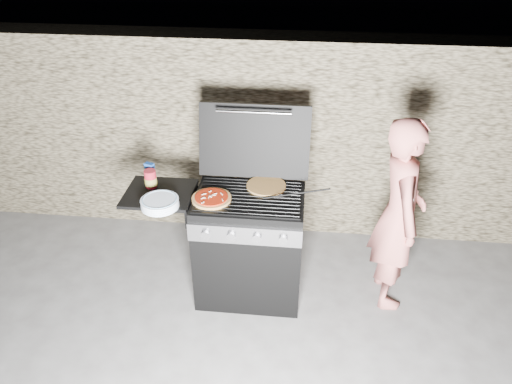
# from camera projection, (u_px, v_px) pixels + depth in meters

# --- Properties ---
(ground) EXTENTS (50.00, 50.00, 0.00)m
(ground) POSITION_uv_depth(u_px,v_px,m) (250.00, 290.00, 4.09)
(ground) COLOR #4C4948
(stone_wall) EXTENTS (8.00, 0.35, 1.80)m
(stone_wall) POSITION_uv_depth(u_px,v_px,m) (263.00, 136.00, 4.51)
(stone_wall) COLOR gray
(stone_wall) RESTS_ON ground
(gas_grill) EXTENTS (1.34, 0.79, 0.91)m
(gas_grill) POSITION_uv_depth(u_px,v_px,m) (218.00, 244.00, 3.87)
(gas_grill) COLOR black
(gas_grill) RESTS_ON ground
(pizza_topped) EXTENTS (0.31, 0.31, 0.03)m
(pizza_topped) POSITION_uv_depth(u_px,v_px,m) (212.00, 198.00, 3.56)
(pizza_topped) COLOR #BA8936
(pizza_topped) RESTS_ON gas_grill
(pizza_plain) EXTENTS (0.37, 0.37, 0.02)m
(pizza_plain) POSITION_uv_depth(u_px,v_px,m) (266.00, 186.00, 3.72)
(pizza_plain) COLOR #DCA357
(pizza_plain) RESTS_ON gas_grill
(sauce_jar) EXTENTS (0.09, 0.09, 0.14)m
(sauce_jar) POSITION_uv_depth(u_px,v_px,m) (151.00, 179.00, 3.71)
(sauce_jar) COLOR maroon
(sauce_jar) RESTS_ON gas_grill
(blue_carton) EXTENTS (0.08, 0.06, 0.15)m
(blue_carton) POSITION_uv_depth(u_px,v_px,m) (150.00, 172.00, 3.78)
(blue_carton) COLOR #154196
(blue_carton) RESTS_ON gas_grill
(plate_stack) EXTENTS (0.29, 0.29, 0.06)m
(plate_stack) POSITION_uv_depth(u_px,v_px,m) (160.00, 203.00, 3.49)
(plate_stack) COLOR white
(plate_stack) RESTS_ON gas_grill
(person) EXTENTS (0.40, 0.58, 1.54)m
(person) POSITION_uv_depth(u_px,v_px,m) (399.00, 215.00, 3.66)
(person) COLOR #CB6B64
(person) RESTS_ON ground
(tongs) EXTENTS (0.48, 0.06, 0.10)m
(tongs) POSITION_uv_depth(u_px,v_px,m) (297.00, 193.00, 3.56)
(tongs) COLOR black
(tongs) RESTS_ON gas_grill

